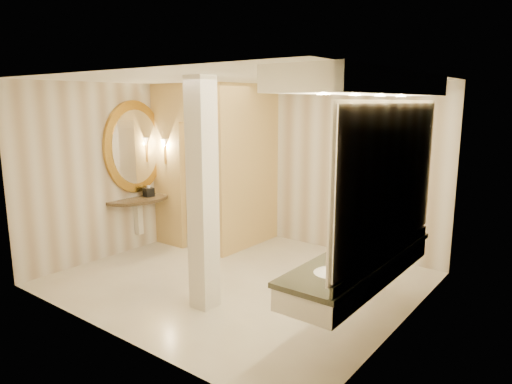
% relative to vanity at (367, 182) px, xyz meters
% --- Properties ---
extents(floor, '(4.50, 4.50, 0.00)m').
position_rel_vanity_xyz_m(floor, '(-1.98, 0.40, -1.63)').
color(floor, beige).
rests_on(floor, ground).
extents(ceiling, '(4.50, 4.50, 0.00)m').
position_rel_vanity_xyz_m(ceiling, '(-1.98, 0.40, 1.07)').
color(ceiling, white).
rests_on(ceiling, wall_back).
extents(wall_back, '(4.50, 0.02, 2.70)m').
position_rel_vanity_xyz_m(wall_back, '(-1.98, 2.40, -0.28)').
color(wall_back, beige).
rests_on(wall_back, floor).
extents(wall_front, '(4.50, 0.02, 2.70)m').
position_rel_vanity_xyz_m(wall_front, '(-1.98, -1.60, -0.28)').
color(wall_front, beige).
rests_on(wall_front, floor).
extents(wall_left, '(0.02, 4.00, 2.70)m').
position_rel_vanity_xyz_m(wall_left, '(-4.23, 0.40, -0.28)').
color(wall_left, beige).
rests_on(wall_left, floor).
extents(wall_right, '(0.02, 4.00, 2.70)m').
position_rel_vanity_xyz_m(wall_right, '(0.27, 0.40, -0.28)').
color(wall_right, beige).
rests_on(wall_right, floor).
extents(toilet_closet, '(1.50, 1.55, 2.70)m').
position_rel_vanity_xyz_m(toilet_closet, '(-3.11, 1.36, -0.24)').
color(toilet_closet, '#EEC77C').
rests_on(toilet_closet, floor).
extents(wall_sconce, '(0.14, 0.14, 0.42)m').
position_rel_vanity_xyz_m(wall_sconce, '(-3.90, 0.83, 0.10)').
color(wall_sconce, gold).
rests_on(wall_sconce, toilet_closet).
extents(vanity, '(0.75, 2.53, 2.09)m').
position_rel_vanity_xyz_m(vanity, '(0.00, 0.00, 0.00)').
color(vanity, silver).
rests_on(vanity, floor).
extents(console_shelf, '(1.14, 1.14, 2.02)m').
position_rel_vanity_xyz_m(console_shelf, '(-4.19, 0.44, -0.28)').
color(console_shelf, black).
rests_on(console_shelf, floor).
extents(pillar, '(0.26, 0.26, 2.70)m').
position_rel_vanity_xyz_m(pillar, '(-1.77, -0.50, -0.28)').
color(pillar, silver).
rests_on(pillar, floor).
extents(tissue_box, '(0.17, 0.17, 0.14)m').
position_rel_vanity_xyz_m(tissue_box, '(-4.06, 0.59, -0.68)').
color(tissue_box, black).
rests_on(tissue_box, console_shelf).
extents(toilet, '(0.52, 0.74, 0.69)m').
position_rel_vanity_xyz_m(toilet, '(-3.71, 2.09, -1.28)').
color(toilet, white).
rests_on(toilet, floor).
extents(soap_bottle_a, '(0.07, 0.07, 0.14)m').
position_rel_vanity_xyz_m(soap_bottle_a, '(-0.08, 0.03, -0.69)').
color(soap_bottle_a, beige).
rests_on(soap_bottle_a, vanity).
extents(soap_bottle_b, '(0.08, 0.08, 0.10)m').
position_rel_vanity_xyz_m(soap_bottle_b, '(-0.03, -0.15, -0.70)').
color(soap_bottle_b, silver).
rests_on(soap_bottle_b, vanity).
extents(soap_bottle_c, '(0.10, 0.10, 0.22)m').
position_rel_vanity_xyz_m(soap_bottle_c, '(-0.15, -0.16, -0.64)').
color(soap_bottle_c, '#C6B28C').
rests_on(soap_bottle_c, vanity).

